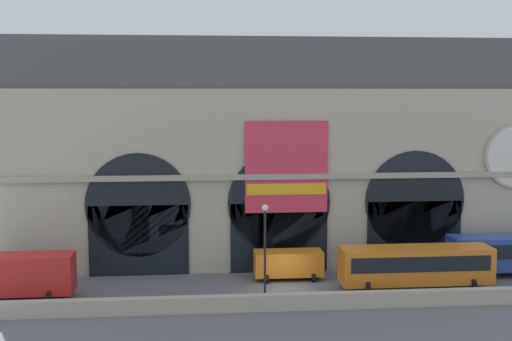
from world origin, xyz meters
The scene contains 7 objects.
ground_plane centered at (0.00, 0.00, 0.00)m, with size 200.00×200.00×0.00m, color slate.
quay_parapet_wall centered at (0.00, -4.40, 0.53)m, with size 90.00×0.70×1.07m, color #B2A891.
station_building centered at (0.04, 7.19, 8.97)m, with size 46.15×4.78×18.56m.
box_truck_west centered at (-18.69, -0.37, 1.70)m, with size 7.50×2.91×3.12m.
van_center centered at (0.44, 2.78, 1.25)m, with size 5.20×2.48×2.20m.
bus_mideast centered at (9.27, -0.64, 1.78)m, with size 11.00×3.25×3.10m.
street_lamp_quayside centered at (-2.03, -3.60, 4.41)m, with size 0.44×0.44×6.90m.
Camera 1 is at (-6.60, -46.35, 14.17)m, focal length 46.66 mm.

